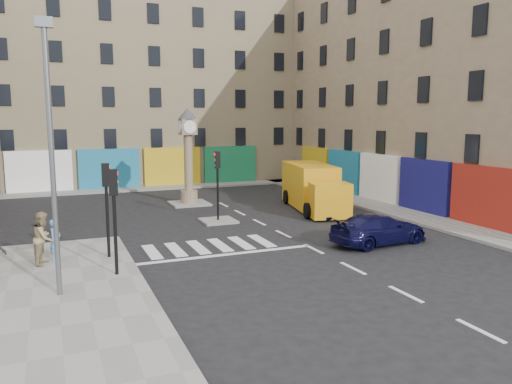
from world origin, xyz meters
TOP-DOWN VIEW (x-y plane):
  - ground at (0.00, 0.00)m, footprint 120.00×120.00m
  - sidewalk_left at (-11.00, -2.00)m, footprint 7.00×16.00m
  - sidewalk_right at (8.70, 10.00)m, footprint 2.60×30.00m
  - sidewalk_far at (-4.00, 22.20)m, footprint 32.00×2.40m
  - island_near at (-2.00, 8.00)m, footprint 1.80×1.80m
  - island_far at (-2.00, 14.00)m, footprint 2.40×2.40m
  - building_right at (15.00, 10.00)m, footprint 10.00×30.00m
  - building_far at (-4.00, 28.00)m, footprint 32.00×10.00m
  - traffic_light_left_near at (-8.30, 0.20)m, footprint 0.28×0.22m
  - traffic_light_left_far at (-8.30, 2.60)m, footprint 0.28×0.22m
  - traffic_light_island at (-2.00, 8.00)m, footprint 0.28×0.22m
  - lamp_post at (-10.20, -1.20)m, footprint 0.50×0.25m
  - clock_pillar at (-2.00, 14.00)m, footprint 1.20×1.20m
  - navy_sedan at (3.11, 0.69)m, footprint 4.83×2.37m
  - yellow_van at (4.61, 9.42)m, footprint 3.82×7.79m
  - pedestrian_blue at (-10.23, 3.08)m, footprint 0.60×0.68m
  - pedestrian_tan at (-10.64, 2.53)m, footprint 0.99×1.14m

SIDE VIEW (x-z plane):
  - ground at x=0.00m, z-range 0.00..0.00m
  - island_near at x=-2.00m, z-range 0.00..0.12m
  - island_far at x=-2.00m, z-range 0.00..0.12m
  - sidewalk_left at x=-11.00m, z-range 0.00..0.15m
  - sidewalk_right at x=8.70m, z-range 0.00..0.15m
  - sidewalk_far at x=-4.00m, z-range 0.00..0.15m
  - navy_sedan at x=3.11m, z-range 0.00..1.35m
  - pedestrian_blue at x=-10.23m, z-range 0.15..1.70m
  - pedestrian_tan at x=-10.64m, z-range 0.15..2.14m
  - yellow_van at x=4.61m, z-range -0.01..2.71m
  - traffic_light_island at x=-2.00m, z-range 0.74..4.44m
  - traffic_light_left_near at x=-8.30m, z-range 0.77..4.47m
  - traffic_light_left_far at x=-8.30m, z-range 0.77..4.47m
  - clock_pillar at x=-2.00m, z-range 0.50..6.60m
  - lamp_post at x=-10.20m, z-range 0.64..8.94m
  - building_right at x=15.00m, z-range 0.00..16.00m
  - building_far at x=-4.00m, z-range 0.00..17.00m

